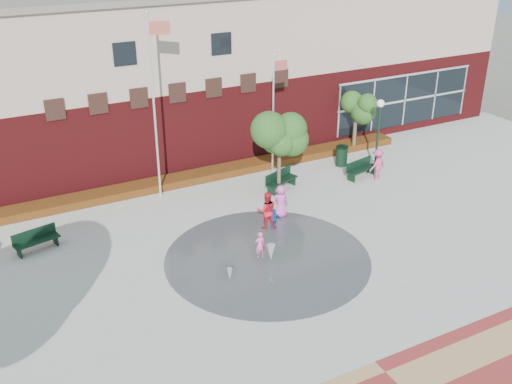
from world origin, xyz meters
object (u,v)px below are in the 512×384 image
bench_left (37,244)px  child_splash (260,245)px  trash_can (342,156)px  flagpole_right (274,114)px  flagpole_left (155,99)px

bench_left → child_splash: bearing=-44.3°
trash_can → child_splash: (-8.61, -6.48, 0.02)m
bench_left → child_splash: child_splash is taller
flagpole_right → child_splash: 8.01m
flagpole_left → flagpole_right: (5.62, -1.30, -1.21)m
child_splash → trash_can: bearing=-141.7°
flagpole_left → trash_can: bearing=12.6°
trash_can → bench_left: bearing=-174.4°
flagpole_right → bench_left: bearing=-176.9°
flagpole_left → bench_left: size_ratio=4.63×
child_splash → flagpole_right: bearing=-122.2°
flagpole_left → child_splash: 8.77m
flagpole_right → child_splash: size_ratio=5.68×
flagpole_left → trash_can: size_ratio=7.86×
flagpole_left → child_splash: flagpole_left is taller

